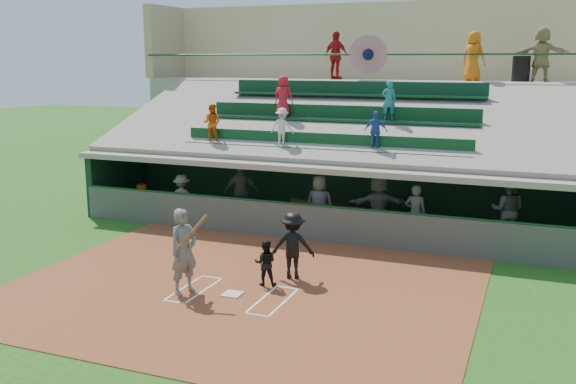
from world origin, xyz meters
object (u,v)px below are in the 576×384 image
at_px(trash_bin, 521,69).
at_px(batter_at_plate, 184,251).
at_px(white_table, 142,203).
at_px(catcher, 265,263).
at_px(home_plate, 232,294).
at_px(water_cooler, 142,189).

bearing_deg(trash_bin, batter_at_plate, -117.33).
relative_size(batter_at_plate, trash_bin, 2.15).
height_order(batter_at_plate, white_table, batter_at_plate).
bearing_deg(white_table, catcher, -15.37).
bearing_deg(trash_bin, white_table, -152.69).
bearing_deg(catcher, white_table, -56.05).
bearing_deg(home_plate, batter_at_plate, -165.11).
bearing_deg(white_table, home_plate, -21.54).
relative_size(home_plate, water_cooler, 1.22).
bearing_deg(water_cooler, catcher, -36.87).
height_order(water_cooler, trash_bin, trash_bin).
xyz_separation_m(catcher, trash_bin, (5.13, 11.72, 4.49)).
xyz_separation_m(batter_at_plate, water_cooler, (-5.62, 6.56, -0.19)).
distance_m(catcher, water_cooler, 8.96).
height_order(catcher, trash_bin, trash_bin).
bearing_deg(water_cooler, home_plate, -43.05).
relative_size(water_cooler, trash_bin, 0.37).
height_order(home_plate, batter_at_plate, batter_at_plate).
relative_size(home_plate, trash_bin, 0.46).
bearing_deg(batter_at_plate, home_plate, 14.89).
height_order(batter_at_plate, trash_bin, trash_bin).
relative_size(home_plate, white_table, 0.59).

